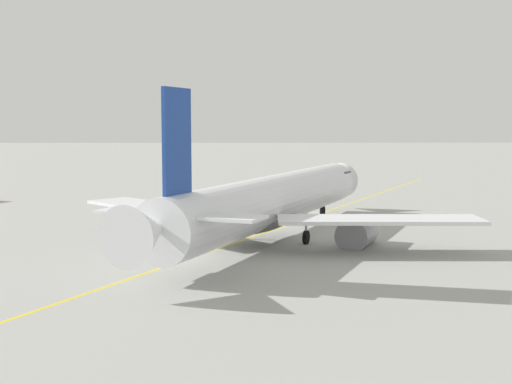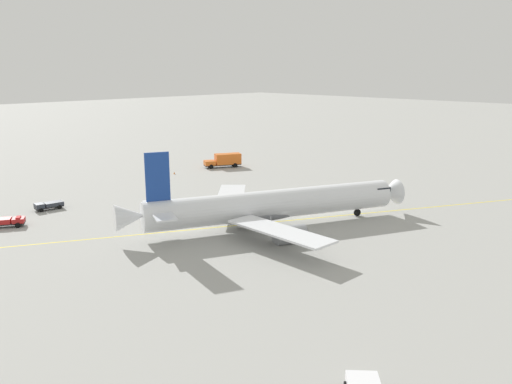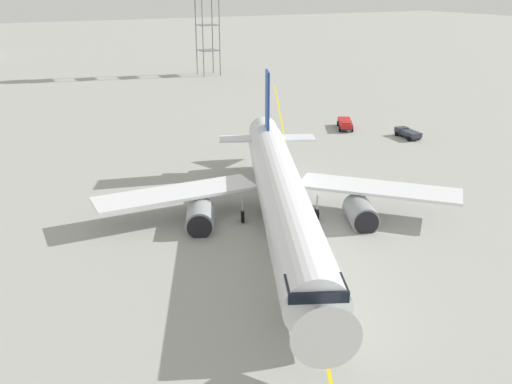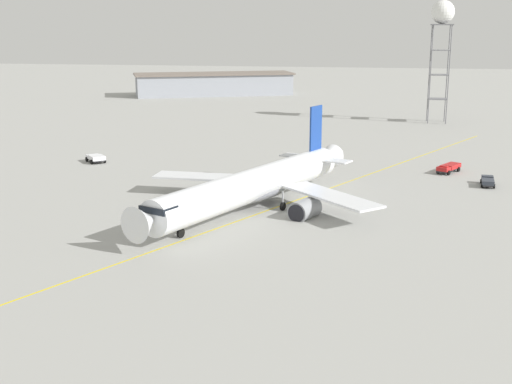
{
  "view_description": "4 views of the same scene",
  "coord_description": "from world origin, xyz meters",
  "views": [
    {
      "loc": [
        55.97,
        -3.83,
        9.55
      ],
      "look_at": [
        3.15,
        -2.83,
        4.14
      ],
      "focal_mm": 45.98,
      "sensor_mm": 36.0,
      "label": 1
    },
    {
      "loc": [
        53.23,
        47.54,
        22.35
      ],
      "look_at": [
        1.8,
        -3.91,
        4.77
      ],
      "focal_mm": 36.01,
      "sensor_mm": 36.0,
      "label": 2
    },
    {
      "loc": [
        -39.47,
        22.37,
        21.14
      ],
      "look_at": [
        4.65,
        -0.52,
        2.49
      ],
      "focal_mm": 39.55,
      "sensor_mm": 36.0,
      "label": 3
    },
    {
      "loc": [
        -81.78,
        -16.86,
        23.32
      ],
      "look_at": [
        -1.68,
        -2.23,
        3.04
      ],
      "focal_mm": 47.44,
      "sensor_mm": 36.0,
      "label": 4
    }
  ],
  "objects": [
    {
      "name": "taxiway_centreline",
      "position": [
        4.64,
        -5.2,
        0.0
      ],
      "size": [
        126.43,
        65.41,
        0.01
      ],
      "rotation": [
        0.0,
        0.0,
        2.67
      ],
      "color": "yellow",
      "rests_on": "ground_plane"
    },
    {
      "name": "airliner_main",
      "position": [
        1.42,
        -1.46,
        3.0
      ],
      "size": [
        41.48,
        32.14,
        12.13
      ],
      "rotation": [
        0.0,
        0.0,
        2.73
      ],
      "color": "white",
      "rests_on": "ground_plane"
    },
    {
      "name": "ground_plane",
      "position": [
        0.0,
        0.0,
        0.0
      ],
      "size": [
        600.0,
        600.0,
        0.0
      ],
      "primitive_type": "plane",
      "color": "#9E9E99"
    }
  ]
}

